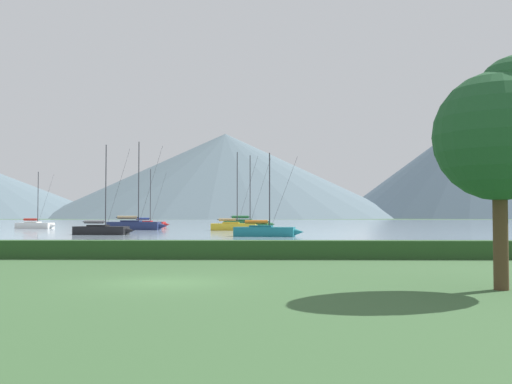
{
  "coord_description": "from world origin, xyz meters",
  "views": [
    {
      "loc": [
        3.46,
        -20.4,
        2.3
      ],
      "look_at": [
        1.97,
        67.63,
        5.64
      ],
      "focal_mm": 42.1,
      "sensor_mm": 36.0,
      "label": 1
    }
  ],
  "objects_px": {
    "sailboat_slip_5": "(265,231)",
    "sailboat_slip_6": "(247,223)",
    "sailboat_slip_7": "(35,225)",
    "sailboat_slip_2": "(135,225)",
    "sailboat_slip_3": "(102,229)",
    "sailboat_slip_8": "(234,226)",
    "park_tree": "(503,128)",
    "sailboat_slip_4": "(148,224)"
  },
  "relations": [
    {
      "from": "sailboat_slip_8",
      "to": "park_tree",
      "type": "height_order",
      "value": "sailboat_slip_8"
    },
    {
      "from": "sailboat_slip_4",
      "to": "sailboat_slip_6",
      "type": "height_order",
      "value": "sailboat_slip_6"
    },
    {
      "from": "sailboat_slip_7",
      "to": "sailboat_slip_4",
      "type": "bearing_deg",
      "value": 46.23
    },
    {
      "from": "park_tree",
      "to": "sailboat_slip_5",
      "type": "bearing_deg",
      "value": 99.36
    },
    {
      "from": "sailboat_slip_3",
      "to": "sailboat_slip_8",
      "type": "relative_size",
      "value": 0.9
    },
    {
      "from": "sailboat_slip_2",
      "to": "sailboat_slip_6",
      "type": "xyz_separation_m",
      "value": [
        16.49,
        16.33,
        0.0
      ]
    },
    {
      "from": "sailboat_slip_2",
      "to": "sailboat_slip_7",
      "type": "relative_size",
      "value": 1.42
    },
    {
      "from": "sailboat_slip_4",
      "to": "sailboat_slip_5",
      "type": "xyz_separation_m",
      "value": [
        21.7,
        -46.67,
        -0.02
      ]
    },
    {
      "from": "sailboat_slip_2",
      "to": "sailboat_slip_7",
      "type": "height_order",
      "value": "sailboat_slip_2"
    },
    {
      "from": "sailboat_slip_8",
      "to": "sailboat_slip_4",
      "type": "bearing_deg",
      "value": 128.31
    },
    {
      "from": "sailboat_slip_2",
      "to": "sailboat_slip_3",
      "type": "bearing_deg",
      "value": -84.24
    },
    {
      "from": "sailboat_slip_4",
      "to": "sailboat_slip_8",
      "type": "distance_m",
      "value": 27.95
    },
    {
      "from": "sailboat_slip_3",
      "to": "park_tree",
      "type": "xyz_separation_m",
      "value": [
        26.2,
        -50.12,
        4.36
      ]
    },
    {
      "from": "sailboat_slip_3",
      "to": "sailboat_slip_4",
      "type": "height_order",
      "value": "sailboat_slip_4"
    },
    {
      "from": "sailboat_slip_4",
      "to": "sailboat_slip_6",
      "type": "xyz_separation_m",
      "value": [
        18.36,
        -3.08,
        0.14
      ]
    },
    {
      "from": "park_tree",
      "to": "sailboat_slip_7",
      "type": "bearing_deg",
      "value": 119.57
    },
    {
      "from": "sailboat_slip_6",
      "to": "park_tree",
      "type": "height_order",
      "value": "sailboat_slip_6"
    },
    {
      "from": "sailboat_slip_6",
      "to": "sailboat_slip_7",
      "type": "xyz_separation_m",
      "value": [
        -34.93,
        -7.93,
        -0.17
      ]
    },
    {
      "from": "sailboat_slip_5",
      "to": "park_tree",
      "type": "relative_size",
      "value": 1.22
    },
    {
      "from": "sailboat_slip_2",
      "to": "park_tree",
      "type": "height_order",
      "value": "sailboat_slip_2"
    },
    {
      "from": "sailboat_slip_2",
      "to": "sailboat_slip_5",
      "type": "relative_size",
      "value": 1.52
    },
    {
      "from": "sailboat_slip_3",
      "to": "sailboat_slip_7",
      "type": "xyz_separation_m",
      "value": [
        -19.46,
        30.33,
        -0.0
      ]
    },
    {
      "from": "sailboat_slip_2",
      "to": "sailboat_slip_6",
      "type": "relative_size",
      "value": 1.04
    },
    {
      "from": "sailboat_slip_8",
      "to": "park_tree",
      "type": "relative_size",
      "value": 1.59
    },
    {
      "from": "sailboat_slip_4",
      "to": "sailboat_slip_7",
      "type": "distance_m",
      "value": 19.9
    },
    {
      "from": "sailboat_slip_6",
      "to": "sailboat_slip_8",
      "type": "bearing_deg",
      "value": -87.93
    },
    {
      "from": "sailboat_slip_6",
      "to": "sailboat_slip_7",
      "type": "distance_m",
      "value": 35.82
    },
    {
      "from": "sailboat_slip_4",
      "to": "sailboat_slip_3",
      "type": "bearing_deg",
      "value": -80.82
    },
    {
      "from": "sailboat_slip_4",
      "to": "sailboat_slip_8",
      "type": "relative_size",
      "value": 0.93
    },
    {
      "from": "sailboat_slip_3",
      "to": "park_tree",
      "type": "relative_size",
      "value": 1.43
    },
    {
      "from": "sailboat_slip_7",
      "to": "park_tree",
      "type": "relative_size",
      "value": 1.3
    },
    {
      "from": "sailboat_slip_5",
      "to": "sailboat_slip_8",
      "type": "bearing_deg",
      "value": 109.96
    },
    {
      "from": "sailboat_slip_7",
      "to": "park_tree",
      "type": "height_order",
      "value": "sailboat_slip_7"
    },
    {
      "from": "sailboat_slip_7",
      "to": "sailboat_slip_2",
      "type": "bearing_deg",
      "value": -11.86
    },
    {
      "from": "sailboat_slip_5",
      "to": "sailboat_slip_6",
      "type": "xyz_separation_m",
      "value": [
        -3.34,
        43.59,
        0.16
      ]
    },
    {
      "from": "sailboat_slip_7",
      "to": "sailboat_slip_8",
      "type": "bearing_deg",
      "value": -5.68
    },
    {
      "from": "sailboat_slip_3",
      "to": "park_tree",
      "type": "bearing_deg",
      "value": -55.89
    },
    {
      "from": "sailboat_slip_7",
      "to": "sailboat_slip_3",
      "type": "bearing_deg",
      "value": -44.7
    },
    {
      "from": "sailboat_slip_2",
      "to": "sailboat_slip_3",
      "type": "distance_m",
      "value": 21.96
    },
    {
      "from": "sailboat_slip_5",
      "to": "sailboat_slip_7",
      "type": "bearing_deg",
      "value": 146.29
    },
    {
      "from": "sailboat_slip_4",
      "to": "sailboat_slip_6",
      "type": "bearing_deg",
      "value": -4.34
    },
    {
      "from": "sailboat_slip_7",
      "to": "park_tree",
      "type": "xyz_separation_m",
      "value": [
        45.65,
        -80.45,
        4.36
      ]
    }
  ]
}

